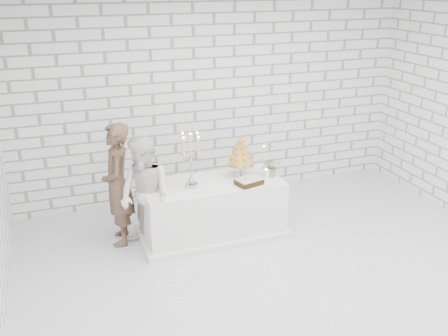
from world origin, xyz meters
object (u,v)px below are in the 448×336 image
groom (118,185)px  candelabra (191,160)px  bride (145,196)px  croquembouche (241,157)px  cake_table (213,209)px

groom → candelabra: (0.88, -0.28, 0.31)m
bride → croquembouche: 1.35m
bride → candelabra: 0.70m
bride → groom: bearing=-169.5°
groom → croquembouche: (1.59, -0.16, 0.23)m
cake_table → bride: (-0.89, -0.08, 0.36)m
candelabra → croquembouche: size_ratio=1.29×
groom → croquembouche: groom is taller
groom → cake_table: bearing=86.6°
bride → candelabra: size_ratio=2.07×
bride → croquembouche: bride is taller
bride → candelabra: bride is taller
cake_table → candelabra: (-0.29, -0.05, 0.73)m
cake_table → groom: 1.26m
cake_table → groom: bearing=169.0°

